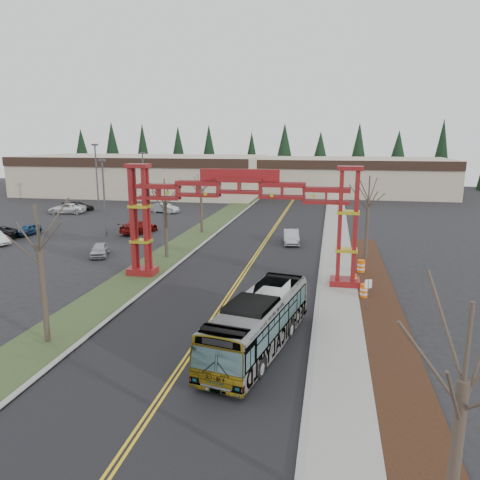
% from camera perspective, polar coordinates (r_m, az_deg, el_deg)
% --- Properties ---
extents(ground, '(200.00, 200.00, 0.00)m').
position_cam_1_polar(ground, '(20.64, -10.47, -19.50)').
color(ground, black).
rests_on(ground, ground).
extents(road, '(12.00, 110.00, 0.02)m').
position_cam_1_polar(road, '(43.15, 1.74, -2.23)').
color(road, black).
rests_on(road, ground).
extents(lane_line_left, '(0.12, 100.00, 0.01)m').
position_cam_1_polar(lane_line_left, '(43.16, 1.58, -2.20)').
color(lane_line_left, yellow).
rests_on(lane_line_left, road).
extents(lane_line_right, '(0.12, 100.00, 0.01)m').
position_cam_1_polar(lane_line_right, '(43.12, 1.90, -2.22)').
color(lane_line_right, yellow).
rests_on(lane_line_right, road).
extents(curb_right, '(0.30, 110.00, 0.15)m').
position_cam_1_polar(curb_right, '(42.60, 9.93, -2.51)').
color(curb_right, gray).
rests_on(curb_right, ground).
extents(sidewalk_right, '(2.60, 110.00, 0.14)m').
position_cam_1_polar(sidewalk_right, '(42.60, 11.89, -2.59)').
color(sidewalk_right, gray).
rests_on(sidewalk_right, ground).
extents(landscape_strip, '(2.60, 50.00, 0.12)m').
position_cam_1_polar(landscape_strip, '(28.53, 17.44, -10.44)').
color(landscape_strip, black).
rests_on(landscape_strip, ground).
extents(grass_median, '(4.00, 110.00, 0.08)m').
position_cam_1_polar(grass_median, '(45.10, -8.34, -1.68)').
color(grass_median, '#324221').
rests_on(grass_median, ground).
extents(curb_left, '(0.30, 110.00, 0.15)m').
position_cam_1_polar(curb_left, '(44.52, -6.10, -1.75)').
color(curb_left, gray).
rests_on(curb_left, ground).
extents(gateway_arch, '(18.20, 1.60, 8.90)m').
position_cam_1_polar(gateway_arch, '(35.22, -0.08, 4.40)').
color(gateway_arch, maroon).
rests_on(gateway_arch, ground).
extents(retail_building_west, '(46.00, 22.30, 7.50)m').
position_cam_1_polar(retail_building_west, '(95.81, -11.56, 7.79)').
color(retail_building_west, '#BCA68F').
rests_on(retail_building_west, ground).
extents(retail_building_east, '(38.00, 20.30, 7.00)m').
position_cam_1_polar(retail_building_east, '(96.50, 13.15, 7.60)').
color(retail_building_east, '#BCA68F').
rests_on(retail_building_east, ground).
extents(conifer_treeline, '(116.10, 5.60, 13.00)m').
position_cam_1_polar(conifer_treeline, '(108.50, 7.81, 9.86)').
color(conifer_treeline, black).
rests_on(conifer_treeline, ground).
extents(transit_bus, '(4.48, 10.88, 2.95)m').
position_cam_1_polar(transit_bus, '(24.59, 2.26, -10.02)').
color(transit_bus, '#999BA0').
rests_on(transit_bus, ground).
extents(silver_sedan, '(2.11, 4.58, 1.45)m').
position_cam_1_polar(silver_sedan, '(49.28, 6.26, 0.39)').
color(silver_sedan, '#A5A8AD').
rests_on(silver_sedan, ground).
extents(parked_car_near_a, '(2.61, 3.93, 1.24)m').
position_cam_1_polar(parked_car_near_a, '(45.72, -16.76, -1.13)').
color(parked_car_near_a, '#AAACB2').
rests_on(parked_car_near_a, ground).
extents(parked_car_mid_a, '(3.56, 5.56, 1.50)m').
position_cam_1_polar(parked_car_mid_a, '(55.67, -12.22, 1.58)').
color(parked_car_mid_a, maroon).
rests_on(parked_car_mid_a, ground).
extents(parked_car_mid_b, '(1.70, 3.71, 1.23)m').
position_cam_1_polar(parked_car_mid_b, '(58.62, -24.49, 1.14)').
color(parked_car_mid_b, navy).
rests_on(parked_car_mid_b, ground).
extents(parked_car_far_a, '(4.67, 2.76, 1.45)m').
position_cam_1_polar(parked_car_far_a, '(70.53, -9.16, 3.89)').
color(parked_car_far_a, silver).
rests_on(parked_car_far_a, ground).
extents(parked_car_far_b, '(5.63, 3.18, 1.48)m').
position_cam_1_polar(parked_car_far_b, '(73.52, -20.34, 3.63)').
color(parked_car_far_b, white).
rests_on(parked_car_far_b, ground).
extents(parked_car_far_c, '(4.87, 2.77, 1.33)m').
position_cam_1_polar(parked_car_far_c, '(75.91, -19.08, 3.91)').
color(parked_car_far_c, black).
rests_on(parked_car_far_c, ground).
extents(bare_tree_median_near, '(3.12, 3.12, 7.53)m').
position_cam_1_polar(bare_tree_median_near, '(26.37, -23.30, -0.49)').
color(bare_tree_median_near, '#382D26').
rests_on(bare_tree_median_near, ground).
extents(bare_tree_median_mid, '(3.25, 3.25, 7.30)m').
position_cam_1_polar(bare_tree_median_mid, '(42.94, -9.13, 4.50)').
color(bare_tree_median_mid, '#382D26').
rests_on(bare_tree_median_mid, ground).
extents(bare_tree_median_far, '(3.00, 3.00, 7.24)m').
position_cam_1_polar(bare_tree_median_far, '(54.18, -4.78, 6.31)').
color(bare_tree_median_far, '#382D26').
rests_on(bare_tree_median_far, ground).
extents(bare_tree_right_near, '(2.95, 2.95, 7.22)m').
position_cam_1_polar(bare_tree_right_near, '(12.51, 25.62, -15.38)').
color(bare_tree_right_near, '#382D26').
rests_on(bare_tree_right_near, ground).
extents(bare_tree_right_far, '(3.09, 3.09, 7.63)m').
position_cam_1_polar(bare_tree_right_far, '(42.98, 15.40, 4.81)').
color(bare_tree_right_far, '#382D26').
rests_on(bare_tree_right_far, ground).
extents(light_pole_near, '(0.75, 0.37, 8.60)m').
position_cam_1_polar(light_pole_near, '(54.35, -16.26, 5.62)').
color(light_pole_near, '#3F3F44').
rests_on(light_pole_near, ground).
extents(light_pole_mid, '(0.87, 0.44, 10.06)m').
position_cam_1_polar(light_pole_mid, '(73.77, -17.09, 7.85)').
color(light_pole_mid, '#3F3F44').
rests_on(light_pole_mid, ground).
extents(light_pole_far, '(0.75, 0.38, 8.69)m').
position_cam_1_polar(light_pole_far, '(78.02, -11.70, 7.76)').
color(light_pole_far, '#3F3F44').
rests_on(light_pole_far, ground).
extents(street_sign, '(0.45, 0.22, 2.07)m').
position_cam_1_polar(street_sign, '(30.92, 15.34, -5.71)').
color(street_sign, '#3F3F44').
rests_on(street_sign, ground).
extents(barrel_south, '(0.56, 0.56, 1.04)m').
position_cam_1_polar(barrel_south, '(33.45, 14.90, -6.06)').
color(barrel_south, orange).
rests_on(barrel_south, ground).
extents(barrel_mid, '(0.48, 0.48, 0.89)m').
position_cam_1_polar(barrel_mid, '(36.09, 13.68, -4.77)').
color(barrel_mid, orange).
rests_on(barrel_mid, ground).
extents(barrel_north, '(0.60, 0.60, 1.12)m').
position_cam_1_polar(barrel_north, '(39.50, 14.55, -3.17)').
color(barrel_north, orange).
rests_on(barrel_north, ground).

